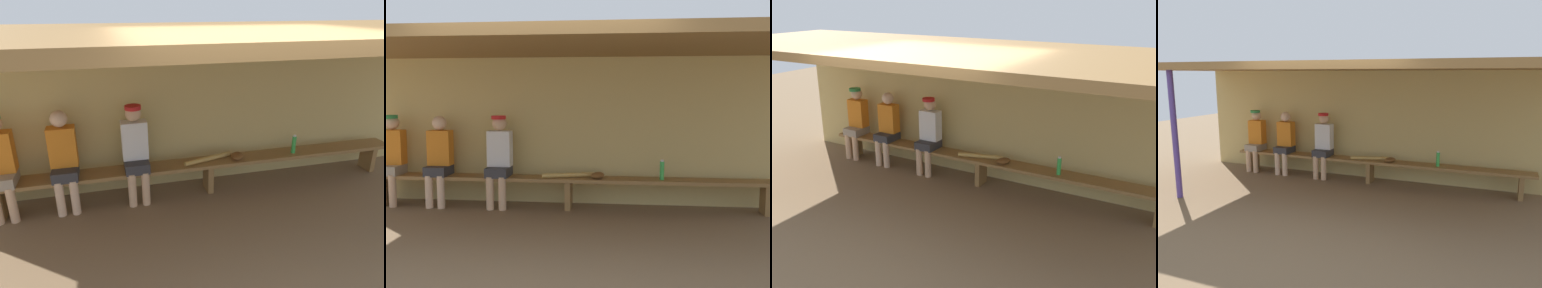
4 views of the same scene
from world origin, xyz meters
The scene contains 10 objects.
ground_plane centered at (0.00, 0.00, 0.00)m, with size 24.00×24.00×0.00m, color brown.
back_wall centered at (0.00, 2.00, 1.10)m, with size 8.00×0.20×2.20m, color tan.
dugout_roof centered at (0.00, 0.70, 2.26)m, with size 8.00×2.80×0.12m, color olive.
bench centered at (0.00, 1.55, 0.39)m, with size 6.00×0.36×0.46m.
player_shirtless_tan centered at (-2.68, 1.55, 0.75)m, with size 0.34×0.42×1.34m.
player_rightmost centered at (-1.03, 1.55, 0.75)m, with size 0.34×0.42×1.34m.
player_with_sunglasses centered at (-1.94, 1.55, 0.73)m, with size 0.34×0.42×1.34m.
water_bottle_blue centered at (1.32, 1.51, 0.60)m, with size 0.06×0.06×0.28m.
baseball_glove_dark_brown centered at (0.42, 1.51, 0.51)m, with size 0.24×0.17×0.09m, color brown.
baseball_bat centered at (-0.01, 1.55, 0.49)m, with size 0.07×0.07×0.75m, color tan.
Camera 3 is at (3.13, -4.52, 3.03)m, focal length 41.61 mm.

